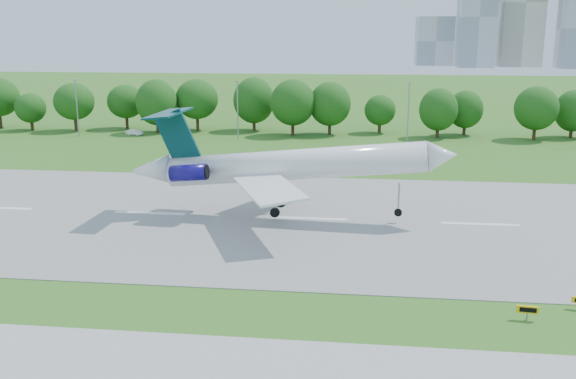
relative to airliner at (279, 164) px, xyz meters
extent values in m
plane|color=#34631A|center=(3.77, -25.07, -6.66)|extent=(600.00, 600.00, 0.00)
cube|color=gray|center=(3.77, -0.07, -6.62)|extent=(400.00, 45.00, 0.08)
cylinder|color=#382314|center=(-56.23, 66.93, -4.86)|extent=(0.70, 0.70, 3.60)
sphere|color=#104311|center=(-56.23, 66.93, -0.46)|extent=(8.40, 8.40, 8.40)
cylinder|color=#382314|center=(-16.23, 66.93, -4.86)|extent=(0.70, 0.70, 3.60)
sphere|color=#104311|center=(-16.23, 66.93, -0.46)|extent=(8.40, 8.40, 8.40)
cylinder|color=#382314|center=(23.77, 66.93, -4.86)|extent=(0.70, 0.70, 3.60)
sphere|color=#104311|center=(23.77, 66.93, -0.46)|extent=(8.40, 8.40, 8.40)
cylinder|color=gray|center=(-51.23, 56.93, -0.66)|extent=(0.24, 0.24, 12.00)
cube|color=gray|center=(-51.23, 56.93, 5.44)|extent=(0.90, 0.25, 0.18)
cylinder|color=gray|center=(-16.23, 56.93, -0.66)|extent=(0.24, 0.24, 12.00)
cube|color=gray|center=(-16.23, 56.93, 5.44)|extent=(0.90, 0.25, 0.18)
cylinder|color=gray|center=(18.77, 56.93, -0.66)|extent=(0.24, 0.24, 12.00)
cube|color=gray|center=(18.77, 56.93, 5.44)|extent=(0.90, 0.25, 0.18)
cube|color=#B2B2B7|center=(78.77, 354.93, 24.34)|extent=(22.00, 22.00, 62.00)
cube|color=beige|center=(108.77, 369.93, 33.34)|extent=(26.00, 26.00, 80.00)
cube|color=#B2B2B7|center=(55.77, 379.93, 9.34)|extent=(24.00, 24.00, 32.00)
cylinder|color=white|center=(1.94, -0.07, 0.03)|extent=(31.06, 4.70, 6.43)
cone|color=white|center=(18.94, -0.68, 1.61)|extent=(3.73, 3.71, 3.88)
cone|color=white|center=(-15.88, 0.57, -1.22)|extent=(5.36, 3.77, 4.03)
cube|color=white|center=(-0.16, -7.17, -1.17)|extent=(9.91, 14.27, 0.73)
cube|color=white|center=(0.35, 7.17, -1.17)|extent=(10.63, 14.20, 0.73)
cube|color=#053437|center=(-12.40, 0.45, 2.95)|extent=(5.65, 0.71, 7.03)
cube|color=#053437|center=(-13.42, 0.48, 5.82)|extent=(3.63, 9.85, 0.53)
cylinder|color=#130B66|center=(-10.45, -2.29, -0.81)|extent=(4.53, 2.11, 2.34)
cylinder|color=#130B66|center=(-10.26, 3.04, -0.81)|extent=(4.53, 2.11, 2.34)
cylinder|color=gray|center=(14.23, -0.51, -3.56)|extent=(0.21, 0.21, 3.59)
cylinder|color=black|center=(14.23, -0.51, -5.35)|extent=(0.93, 0.34, 0.92)
cylinder|color=gray|center=(-0.19, -2.25, -3.56)|extent=(0.25, 0.25, 3.59)
cylinder|color=black|center=(-0.19, -2.25, -5.35)|extent=(1.14, 0.50, 1.13)
cylinder|color=gray|center=(-0.03, 2.26, -3.56)|extent=(0.25, 0.25, 3.59)
cylinder|color=black|center=(-0.03, 2.26, -5.35)|extent=(1.14, 0.50, 1.13)
cube|color=gray|center=(23.05, -25.92, -6.28)|extent=(0.12, 0.12, 0.75)
cube|color=yellow|center=(23.05, -25.92, -5.75)|extent=(1.72, 0.37, 0.59)
cube|color=black|center=(23.04, -26.04, -5.75)|extent=(1.28, 0.16, 0.37)
imported|color=white|center=(-39.99, 60.30, -6.03)|extent=(4.00, 2.22, 1.25)
imported|color=white|center=(-29.61, 55.41, -6.01)|extent=(3.95, 1.91, 1.30)
camera|label=1|loc=(9.92, -74.18, 15.32)|focal=40.00mm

